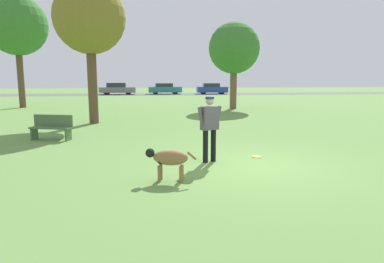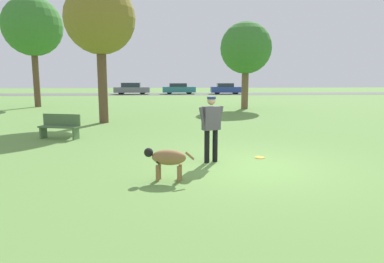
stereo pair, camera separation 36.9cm
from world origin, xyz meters
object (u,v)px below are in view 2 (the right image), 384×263
(parked_car_teal, at_px, (179,89))
(parked_car_blue, at_px, (226,89))
(tree_mid_center, at_px, (246,48))
(parked_car_grey, at_px, (132,89))
(tree_far_left, at_px, (33,27))
(park_bench, at_px, (60,126))
(frisbee, at_px, (260,157))
(person, at_px, (211,124))
(tree_near_left, at_px, (100,20))
(dog, at_px, (167,158))

(parked_car_teal, relative_size, parked_car_blue, 1.06)
(parked_car_blue, bearing_deg, tree_mid_center, -93.46)
(parked_car_grey, height_order, parked_car_teal, parked_car_grey)
(tree_far_left, relative_size, park_bench, 5.21)
(parked_car_teal, relative_size, park_bench, 2.84)
(frisbee, distance_m, parked_car_blue, 34.40)
(parked_car_blue, height_order, park_bench, parked_car_blue)
(tree_far_left, height_order, parked_car_grey, tree_far_left)
(frisbee, bearing_deg, parked_car_teal, 91.63)
(person, height_order, parked_car_blue, person)
(tree_far_left, relative_size, parked_car_grey, 1.76)
(parked_car_blue, relative_size, park_bench, 2.68)
(tree_near_left, distance_m, park_bench, 5.93)
(dog, height_order, parked_car_blue, parked_car_blue)
(tree_mid_center, xyz_separation_m, parked_car_teal, (-3.73, 20.51, -3.28))
(dog, height_order, tree_near_left, tree_near_left)
(tree_mid_center, bearing_deg, parked_car_grey, 115.21)
(person, height_order, tree_mid_center, tree_mid_center)
(parked_car_teal, bearing_deg, person, -92.46)
(tree_near_left, distance_m, parked_car_blue, 28.77)
(tree_far_left, height_order, parked_car_blue, tree_far_left)
(frisbee, relative_size, tree_far_left, 0.03)
(parked_car_blue, bearing_deg, dog, -98.88)
(parked_car_grey, relative_size, park_bench, 2.96)
(frisbee, height_order, parked_car_teal, parked_car_teal)
(tree_near_left, height_order, parked_car_teal, tree_near_left)
(tree_near_left, xyz_separation_m, park_bench, (-0.74, -4.13, -4.18))
(tree_far_left, bearing_deg, parked_car_grey, 74.50)
(tree_far_left, distance_m, parked_car_teal, 21.44)
(frisbee, bearing_deg, tree_mid_center, 78.87)
(tree_near_left, bearing_deg, tree_mid_center, 38.56)
(tree_near_left, height_order, parked_car_grey, tree_near_left)
(dog, xyz_separation_m, parked_car_teal, (1.46, 36.29, 0.20))
(frisbee, relative_size, park_bench, 0.18)
(dog, bearing_deg, parked_car_blue, -88.99)
(dog, distance_m, tree_far_left, 21.14)
(park_bench, bearing_deg, parked_car_grey, 106.77)
(frisbee, height_order, tree_near_left, tree_near_left)
(tree_far_left, bearing_deg, park_bench, -67.24)
(parked_car_blue, bearing_deg, parked_car_teal, 178.63)
(tree_far_left, distance_m, parked_car_grey, 18.92)
(dog, xyz_separation_m, parked_car_blue, (7.36, 35.87, 0.20))
(person, bearing_deg, dog, -150.10)
(person, bearing_deg, parked_car_grey, 75.55)
(dog, xyz_separation_m, parked_car_grey, (-4.32, 35.97, 0.23))
(dog, bearing_deg, park_bench, -41.95)
(frisbee, xyz_separation_m, tree_mid_center, (2.74, 13.94, 3.95))
(dog, bearing_deg, frisbee, -130.44)
(frisbee, xyz_separation_m, tree_near_left, (-5.38, 7.47, 4.62))
(parked_car_grey, distance_m, parked_car_blue, 11.68)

